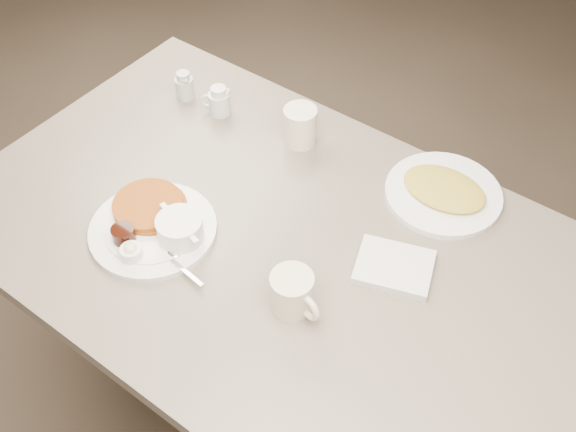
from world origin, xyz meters
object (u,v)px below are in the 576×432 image
Objects in this scene: coffee_mug_near at (293,292)px; main_plate at (157,225)px; diner_table at (283,288)px; creamer_right at (184,86)px; coffee_mug_far at (299,125)px; creamer_left at (219,101)px; hash_plate at (444,192)px.

main_plate is at bearing -177.23° from coffee_mug_near.
creamer_right reaches higher than diner_table.
creamer_right reaches higher than main_plate.
coffee_mug_far is 0.24m from creamer_left.
coffee_mug_near reaches higher than creamer_right.
coffee_mug_far is at bearing -173.94° from hash_plate.
coffee_mug_far reaches higher than creamer_left.
creamer_left is at bearing 111.62° from main_plate.
creamer_left is (-0.16, 0.40, 0.01)m from main_plate.
main_plate is at bearing -150.18° from diner_table.
creamer_right is (-0.12, -0.01, 0.00)m from creamer_left.
main_plate is 2.89× the size of coffee_mug_far.
creamer_right is 0.74m from hash_plate.
creamer_right is at bearing 153.75° from diner_table.
hash_plate is (0.39, 0.04, -0.04)m from coffee_mug_far.
diner_table is 0.52m from creamer_left.
hash_plate is (0.46, 0.48, -0.01)m from main_plate.
coffee_mug_far is at bearing 8.43° from creamer_left.
coffee_mug_far is (-0.29, 0.42, 0.00)m from coffee_mug_near.
main_plate is at bearing -134.04° from hash_plate.
creamer_right is at bearing -177.22° from creamer_left.
creamer_left reaches higher than diner_table.
coffee_mug_far is at bearing 124.30° from coffee_mug_near.
coffee_mug_near is at bearing 2.77° from main_plate.
creamer_right is at bearing -173.43° from coffee_mug_far.
coffee_mug_near is 0.48× the size of hash_plate.
coffee_mug_far reaches higher than creamer_right.
coffee_mug_far reaches higher than diner_table.
hash_plate is at bearing 6.96° from creamer_left.
coffee_mug_far reaches higher than hash_plate.
diner_table is at bearing 133.75° from coffee_mug_near.
coffee_mug_far is (0.08, 0.44, 0.03)m from main_plate.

